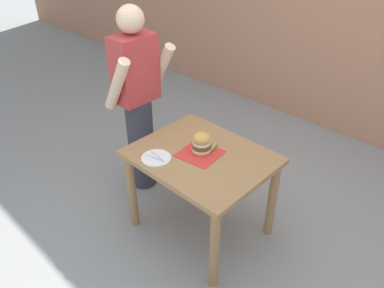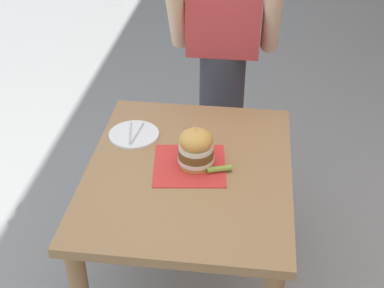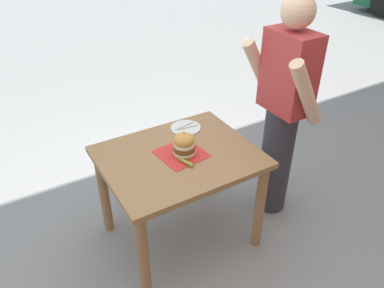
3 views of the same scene
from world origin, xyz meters
name	(u,v)px [view 2 (image 2 of 3)]	position (x,y,z in m)	size (l,w,h in m)	color
patio_table	(189,194)	(0.00, 0.00, 0.62)	(0.82, 1.00, 0.75)	#9E7247
serving_paper	(190,165)	(0.00, 0.02, 0.75)	(0.29, 0.29, 0.00)	red
sandwich	(196,148)	(0.02, 0.03, 0.83)	(0.15, 0.15, 0.19)	gold
pickle_spear	(219,169)	(0.12, -0.01, 0.77)	(0.02, 0.02, 0.10)	#8EA83D
side_plate_with_forks	(134,135)	(-0.27, 0.21, 0.76)	(0.22, 0.22, 0.02)	white
diner_across_table	(223,53)	(0.07, 0.81, 0.88)	(0.55, 0.35, 1.69)	#33333D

